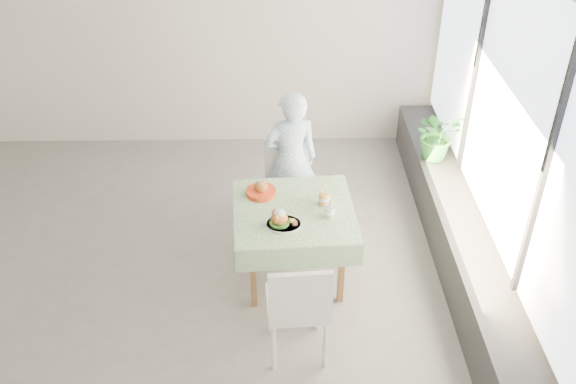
{
  "coord_description": "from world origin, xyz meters",
  "views": [
    {
      "loc": [
        1.11,
        -4.59,
        4.01
      ],
      "look_at": [
        1.2,
        -0.02,
        0.9
      ],
      "focal_mm": 40.0,
      "sensor_mm": 36.0,
      "label": 1
    }
  ],
  "objects_px": {
    "chair_far": "(285,205)",
    "juice_cup_orange": "(324,198)",
    "chair_near": "(297,323)",
    "potted_plant": "(438,135)",
    "diner": "(291,161)",
    "cafe_table": "(294,235)",
    "main_dish": "(281,220)"
  },
  "relations": [
    {
      "from": "cafe_table",
      "to": "main_dish",
      "type": "bearing_deg",
      "value": -116.62
    },
    {
      "from": "potted_plant",
      "to": "main_dish",
      "type": "bearing_deg",
      "value": -137.92
    },
    {
      "from": "potted_plant",
      "to": "juice_cup_orange",
      "type": "bearing_deg",
      "value": -137.05
    },
    {
      "from": "chair_near",
      "to": "diner",
      "type": "xyz_separation_m",
      "value": [
        -0.01,
        1.74,
        0.43
      ]
    },
    {
      "from": "main_dish",
      "to": "chair_far",
      "type": "bearing_deg",
      "value": 87.1
    },
    {
      "from": "chair_near",
      "to": "juice_cup_orange",
      "type": "height_order",
      "value": "juice_cup_orange"
    },
    {
      "from": "chair_far",
      "to": "diner",
      "type": "relative_size",
      "value": 0.63
    },
    {
      "from": "diner",
      "to": "juice_cup_orange",
      "type": "xyz_separation_m",
      "value": [
        0.27,
        -0.73,
        0.07
      ]
    },
    {
      "from": "main_dish",
      "to": "juice_cup_orange",
      "type": "bearing_deg",
      "value": 38.99
    },
    {
      "from": "cafe_table",
      "to": "potted_plant",
      "type": "height_order",
      "value": "potted_plant"
    },
    {
      "from": "cafe_table",
      "to": "diner",
      "type": "bearing_deg",
      "value": 90.49
    },
    {
      "from": "chair_far",
      "to": "juice_cup_orange",
      "type": "distance_m",
      "value": 0.88
    },
    {
      "from": "chair_far",
      "to": "main_dish",
      "type": "bearing_deg",
      "value": -92.9
    },
    {
      "from": "chair_near",
      "to": "juice_cup_orange",
      "type": "relative_size",
      "value": 3.41
    },
    {
      "from": "main_dish",
      "to": "juice_cup_orange",
      "type": "distance_m",
      "value": 0.48
    },
    {
      "from": "chair_near",
      "to": "juice_cup_orange",
      "type": "distance_m",
      "value": 1.16
    },
    {
      "from": "main_dish",
      "to": "juice_cup_orange",
      "type": "xyz_separation_m",
      "value": [
        0.37,
        0.3,
        0.02
      ]
    },
    {
      "from": "chair_far",
      "to": "main_dish",
      "type": "distance_m",
      "value": 1.06
    },
    {
      "from": "diner",
      "to": "potted_plant",
      "type": "height_order",
      "value": "diner"
    },
    {
      "from": "chair_far",
      "to": "potted_plant",
      "type": "distance_m",
      "value": 1.75
    },
    {
      "from": "juice_cup_orange",
      "to": "potted_plant",
      "type": "xyz_separation_m",
      "value": [
        1.26,
        1.17,
        -0.04
      ]
    },
    {
      "from": "cafe_table",
      "to": "juice_cup_orange",
      "type": "height_order",
      "value": "juice_cup_orange"
    },
    {
      "from": "potted_plant",
      "to": "chair_near",
      "type": "bearing_deg",
      "value": -124.89
    },
    {
      "from": "main_dish",
      "to": "potted_plant",
      "type": "xyz_separation_m",
      "value": [
        1.64,
        1.48,
        -0.02
      ]
    },
    {
      "from": "chair_near",
      "to": "potted_plant",
      "type": "height_order",
      "value": "potted_plant"
    },
    {
      "from": "cafe_table",
      "to": "juice_cup_orange",
      "type": "xyz_separation_m",
      "value": [
        0.26,
        0.08,
        0.35
      ]
    },
    {
      "from": "chair_near",
      "to": "main_dish",
      "type": "height_order",
      "value": "chair_near"
    },
    {
      "from": "cafe_table",
      "to": "chair_far",
      "type": "xyz_separation_m",
      "value": [
        -0.06,
        0.72,
        -0.17
      ]
    },
    {
      "from": "cafe_table",
      "to": "chair_near",
      "type": "height_order",
      "value": "chair_near"
    },
    {
      "from": "chair_near",
      "to": "main_dish",
      "type": "relative_size",
      "value": 3.27
    },
    {
      "from": "chair_near",
      "to": "cafe_table",
      "type": "bearing_deg",
      "value": 90.29
    },
    {
      "from": "diner",
      "to": "potted_plant",
      "type": "relative_size",
      "value": 2.72
    }
  ]
}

